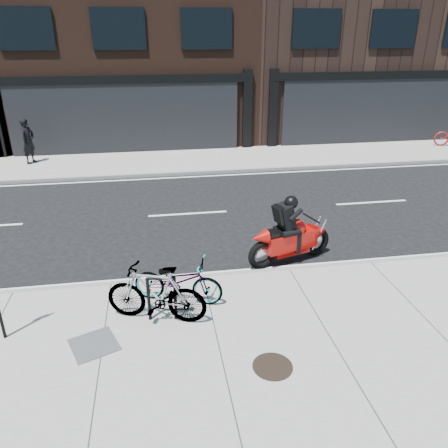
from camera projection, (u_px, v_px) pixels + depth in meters
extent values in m
plane|color=black|center=(194.00, 243.00, 11.55)|extent=(120.00, 120.00, 0.00)
cube|color=gray|center=(225.00, 375.00, 7.02)|extent=(60.00, 6.00, 0.13)
cube|color=gray|center=(176.00, 161.00, 18.51)|extent=(60.00, 3.50, 0.13)
cube|color=black|center=(349.00, 8.00, 23.56)|extent=(12.00, 10.00, 12.50)
cylinder|color=black|center=(149.00, 299.00, 8.09)|extent=(0.06, 0.06, 0.89)
cylinder|color=black|center=(175.00, 298.00, 8.12)|extent=(0.06, 0.06, 0.89)
cylinder|color=black|center=(161.00, 278.00, 7.93)|extent=(0.49, 0.11, 0.06)
imported|color=gray|center=(178.00, 280.00, 8.65)|extent=(1.91, 1.19, 0.95)
imported|color=gray|center=(156.00, 293.00, 8.05)|extent=(1.98, 1.13, 1.15)
torus|color=black|center=(316.00, 242.00, 10.80)|extent=(0.74, 0.36, 0.72)
torus|color=black|center=(262.00, 255.00, 10.17)|extent=(0.74, 0.36, 0.72)
cube|color=#9F0B07|center=(290.00, 240.00, 10.39)|extent=(1.38, 0.78, 0.42)
cone|color=#9F0B07|center=(319.00, 231.00, 10.70)|extent=(0.61, 0.61, 0.48)
sphere|color=#9F0B07|center=(297.00, 228.00, 10.34)|extent=(0.44, 0.44, 0.44)
cube|color=black|center=(279.00, 233.00, 10.15)|extent=(0.67, 0.47, 0.13)
cylinder|color=silver|center=(264.00, 251.00, 10.41)|extent=(0.61, 0.27, 0.10)
cube|color=black|center=(285.00, 217.00, 10.06)|extent=(0.53, 0.50, 0.65)
cube|color=black|center=(279.00, 215.00, 9.96)|extent=(0.34, 0.39, 0.44)
sphere|color=black|center=(291.00, 203.00, 9.98)|extent=(0.32, 0.32, 0.32)
imported|color=black|center=(28.00, 141.00, 17.67)|extent=(0.67, 0.79, 1.83)
cylinder|color=black|center=(273.00, 366.00, 7.10)|extent=(0.69, 0.69, 0.02)
cube|color=#4C4C4E|center=(94.00, 345.00, 7.59)|extent=(0.98, 0.98, 0.02)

